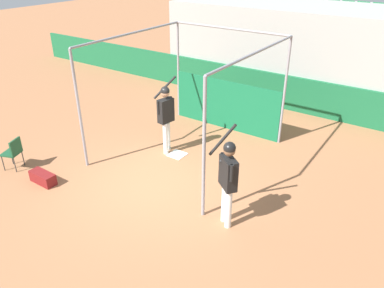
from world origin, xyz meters
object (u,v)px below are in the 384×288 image
player_batter (166,113)px  baseball (233,167)px  player_waiting (228,176)px  equipment_bag (43,178)px  folding_chair (13,151)px

player_batter → baseball: 2.27m
player_waiting → baseball: size_ratio=28.73×
player_batter → player_waiting: 3.39m
player_batter → baseball: size_ratio=27.17×
equipment_bag → player_waiting: bearing=15.2°
player_batter → folding_chair: player_batter is taller
baseball → folding_chair: bearing=-145.3°
folding_chair → player_batter: bearing=-63.5°
player_waiting → equipment_bag: size_ratio=3.04×
player_waiting → equipment_bag: bearing=52.8°
player_batter → baseball: player_batter is taller
folding_chair → equipment_bag: bearing=-113.3°
player_batter → equipment_bag: 3.47m
equipment_bag → folding_chair: bearing=178.2°
player_waiting → folding_chair: bearing=49.5°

